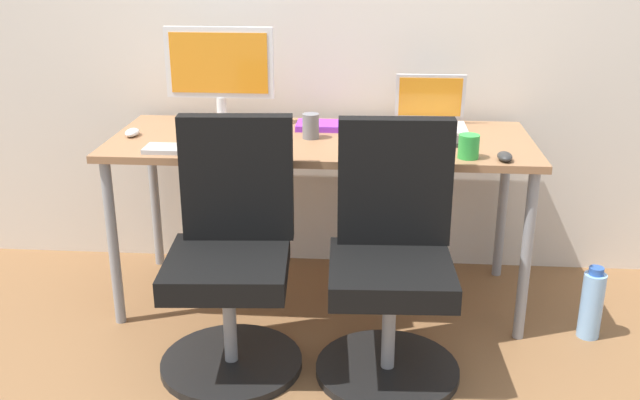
{
  "coord_description": "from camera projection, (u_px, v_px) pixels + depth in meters",
  "views": [
    {
      "loc": [
        0.23,
        -2.97,
        1.56
      ],
      "look_at": [
        0.0,
        -0.05,
        0.49
      ],
      "focal_mm": 40.83,
      "sensor_mm": 36.0,
      "label": 1
    }
  ],
  "objects": [
    {
      "name": "office_chair_right",
      "position": [
        391.0,
        264.0,
        2.66
      ],
      "size": [
        0.54,
        0.54,
        0.94
      ],
      "color": "black",
      "rests_on": "ground"
    },
    {
      "name": "ground_plane",
      "position": [
        321.0,
        296.0,
        3.33
      ],
      "size": [
        5.28,
        5.28,
        0.0
      ],
      "primitive_type": "plane",
      "color": "brown"
    },
    {
      "name": "desk",
      "position": [
        321.0,
        152.0,
        3.09
      ],
      "size": [
        1.77,
        0.69,
        0.75
      ],
      "color": "#996B47",
      "rests_on": "ground"
    },
    {
      "name": "mouse_by_laptop",
      "position": [
        132.0,
        132.0,
        3.09
      ],
      "size": [
        0.06,
        0.1,
        0.03
      ],
      "primitive_type": "ellipsoid",
      "color": "silver",
      "rests_on": "desk"
    },
    {
      "name": "mouse_by_monitor",
      "position": [
        505.0,
        156.0,
        2.75
      ],
      "size": [
        0.06,
        0.1,
        0.03
      ],
      "primitive_type": "ellipsoid",
      "color": "#2D2D2D",
      "rests_on": "desk"
    },
    {
      "name": "keyboard_by_monitor",
      "position": [
        187.0,
        149.0,
        2.87
      ],
      "size": [
        0.34,
        0.12,
        0.02
      ],
      "primitive_type": "cube",
      "color": "#B7B7B7",
      "rests_on": "desk"
    },
    {
      "name": "phone_near_monitor",
      "position": [
        205.0,
        133.0,
        3.12
      ],
      "size": [
        0.07,
        0.14,
        0.01
      ],
      "primitive_type": "cube",
      "color": "black",
      "rests_on": "desk"
    },
    {
      "name": "desktop_monitor",
      "position": [
        220.0,
        69.0,
        3.21
      ],
      "size": [
        0.48,
        0.18,
        0.43
      ],
      "color": "silver",
      "rests_on": "desk"
    },
    {
      "name": "pen_cup",
      "position": [
        311.0,
        126.0,
        3.04
      ],
      "size": [
        0.07,
        0.07,
        0.1
      ],
      "primitive_type": "cylinder",
      "color": "slate",
      "rests_on": "desk"
    },
    {
      "name": "coffee_mug",
      "position": [
        469.0,
        146.0,
        2.78
      ],
      "size": [
        0.08,
        0.08,
        0.09
      ],
      "primitive_type": "cylinder",
      "color": "green",
      "rests_on": "desk"
    },
    {
      "name": "open_laptop",
      "position": [
        430.0,
        115.0,
        3.21
      ],
      "size": [
        0.31,
        0.25,
        0.23
      ],
      "color": "silver",
      "rests_on": "desk"
    },
    {
      "name": "notebook",
      "position": [
        320.0,
        126.0,
        3.21
      ],
      "size": [
        0.21,
        0.15,
        0.03
      ],
      "primitive_type": "cube",
      "color": "purple",
      "rests_on": "desk"
    },
    {
      "name": "water_bottle_on_floor",
      "position": [
        592.0,
        304.0,
        2.95
      ],
      "size": [
        0.09,
        0.09,
        0.31
      ],
      "color": "#8CBFF2",
      "rests_on": "ground"
    },
    {
      "name": "keyboard_by_laptop",
      "position": [
        428.0,
        141.0,
        2.98
      ],
      "size": [
        0.34,
        0.12,
        0.02
      ],
      "primitive_type": "cube",
      "color": "#2D2D2D",
      "rests_on": "desk"
    },
    {
      "name": "office_chair_left",
      "position": [
        232.0,
        259.0,
        2.7
      ],
      "size": [
        0.54,
        0.54,
        0.94
      ],
      "color": "black",
      "rests_on": "ground"
    }
  ]
}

